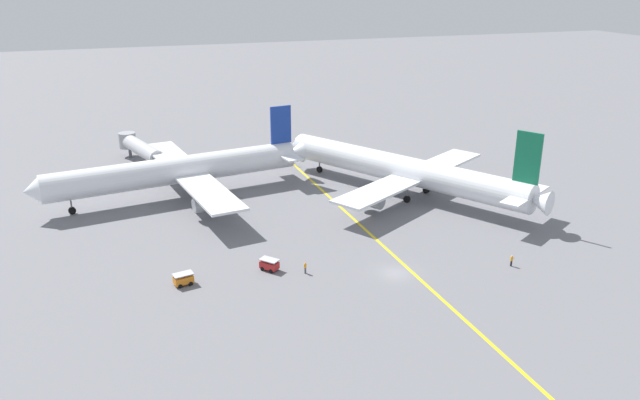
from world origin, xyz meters
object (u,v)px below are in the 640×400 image
gse_baggage_cart_near_cluster (269,265)px  airliner_being_pushed (404,170)px  ground_crew_wing_walker_right (512,260)px  gse_baggage_cart_trailing (183,279)px  pushback_tug (278,156)px  jet_bridge (138,147)px  airliner_at_gate_left (178,171)px  ground_crew_ramp_agent_by_cones (305,268)px

gse_baggage_cart_near_cluster → airliner_being_pushed: bearing=35.4°
ground_crew_wing_walker_right → gse_baggage_cart_trailing: bearing=168.3°
pushback_tug → jet_bridge: jet_bridge is taller
gse_baggage_cart_trailing → gse_baggage_cart_near_cluster: (12.36, 0.59, 0.00)m
gse_baggage_cart_near_cluster → ground_crew_wing_walker_right: bearing=-16.7°
airliner_being_pushed → gse_baggage_cart_near_cluster: (-32.68, -23.23, -4.03)m
airliner_at_gate_left → jet_bridge: bearing=103.3°
airliner_being_pushed → ground_crew_ramp_agent_by_cones: airliner_being_pushed is taller
airliner_being_pushed → ground_crew_ramp_agent_by_cones: 38.41m
gse_baggage_cart_trailing → ground_crew_ramp_agent_by_cones: 17.09m
airliner_being_pushed → ground_crew_wing_walker_right: size_ratio=29.76×
airliner_at_gate_left → ground_crew_wing_walker_right: (42.43, -46.00, -4.30)m
gse_baggage_cart_trailing → gse_baggage_cart_near_cluster: same height
airliner_at_gate_left → airliner_being_pushed: bearing=-17.0°
ground_crew_ramp_agent_by_cones → jet_bridge: 66.40m
gse_baggage_cart_near_cluster → ground_crew_wing_walker_right: 35.46m
ground_crew_ramp_agent_by_cones → jet_bridge: jet_bridge is taller
pushback_tug → gse_baggage_cart_trailing: pushback_tug is taller
gse_baggage_cart_trailing → gse_baggage_cart_near_cluster: size_ratio=0.97×
pushback_tug → ground_crew_wing_walker_right: bearing=-73.4°
ground_crew_wing_walker_right → pushback_tug: bearing=106.6°
gse_baggage_cart_trailing → ground_crew_wing_walker_right: (46.32, -9.61, 0.05)m
gse_baggage_cart_trailing → gse_baggage_cart_near_cluster: 12.37m
gse_baggage_cart_trailing → ground_crew_wing_walker_right: bearing=-11.7°
gse_baggage_cart_trailing → ground_crew_ramp_agent_by_cones: bearing=-7.1°
airliner_at_gate_left → pushback_tug: bearing=34.6°
airliner_being_pushed → ground_crew_wing_walker_right: 33.68m
gse_baggage_cart_near_cluster → ground_crew_wing_walker_right: size_ratio=1.78×
pushback_tug → gse_baggage_cart_trailing: size_ratio=2.71×
pushback_tug → gse_baggage_cart_near_cluster: bearing=-106.4°
ground_crew_ramp_agent_by_cones → ground_crew_wing_walker_right: ground_crew_ramp_agent_by_cones is taller
gse_baggage_cart_near_cluster → jet_bridge: size_ratio=0.16×
airliner_at_gate_left → ground_crew_ramp_agent_by_cones: (13.07, -38.48, -4.29)m
airliner_at_gate_left → pushback_tug: airliner_at_gate_left is taller
ground_crew_ramp_agent_by_cones → airliner_at_gate_left: bearing=108.8°
airliner_being_pushed → ground_crew_wing_walker_right: airliner_being_pushed is taller
airliner_at_gate_left → ground_crew_wing_walker_right: size_ratio=30.49×
airliner_being_pushed → ground_crew_wing_walker_right: bearing=-87.8°
airliner_being_pushed → pushback_tug: 33.96m
airliner_being_pushed → ground_crew_ramp_agent_by_cones: bearing=-137.3°
gse_baggage_cart_near_cluster → jet_bridge: jet_bridge is taller
airliner_being_pushed → pushback_tug: (-17.29, 29.00, -3.63)m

